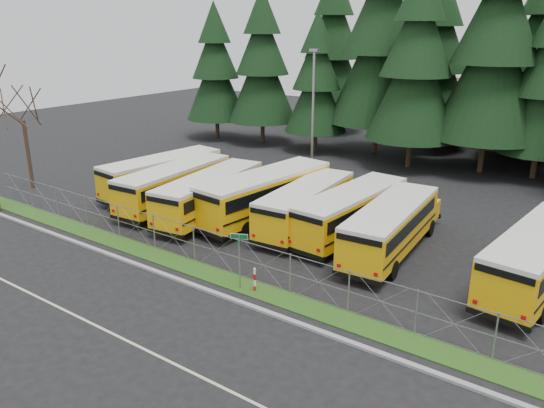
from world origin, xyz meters
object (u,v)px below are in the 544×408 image
(bus_1, at_px, (178,186))
(light_standard, at_px, (313,111))
(bus_3, at_px, (270,196))
(street_sign, at_px, (239,249))
(bus_2, at_px, (214,195))
(bus_6, at_px, (393,228))
(bus_0, at_px, (167,176))
(bus_east, at_px, (539,259))
(bus_4, at_px, (309,206))
(bus_5, at_px, (354,213))
(striped_bollard, at_px, (255,280))

(bus_1, height_order, light_standard, light_standard)
(bus_3, xyz_separation_m, street_sign, (4.47, -8.66, 0.49))
(bus_2, distance_m, bus_6, 11.82)
(bus_0, relative_size, bus_east, 0.98)
(bus_1, xyz_separation_m, bus_east, (22.30, 1.14, 0.04))
(bus_0, relative_size, bus_2, 1.00)
(bus_0, height_order, bus_1, bus_0)
(bus_4, xyz_separation_m, bus_6, (5.70, -0.59, 0.04))
(bus_5, height_order, light_standard, light_standard)
(bus_6, bearing_deg, bus_4, 169.90)
(street_sign, bearing_deg, bus_1, 147.11)
(bus_east, xyz_separation_m, light_standard, (-18.25, 9.65, 4.04))
(bus_3, distance_m, bus_4, 2.86)
(street_sign, distance_m, striped_bollard, 1.61)
(bus_1, distance_m, bus_east, 22.33)
(bus_1, height_order, bus_5, bus_1)
(bus_6, bearing_deg, bus_0, 174.78)
(bus_0, distance_m, bus_3, 9.10)
(bus_3, bearing_deg, striped_bollard, -51.99)
(bus_6, bearing_deg, bus_east, -3.36)
(light_standard, bearing_deg, bus_5, -46.92)
(bus_2, xyz_separation_m, street_sign, (7.68, -6.93, 0.61))
(street_sign, height_order, light_standard, light_standard)
(bus_east, bearing_deg, bus_4, -176.14)
(bus_4, relative_size, bus_east, 0.94)
(striped_bollard, bearing_deg, bus_east, 37.27)
(bus_5, xyz_separation_m, bus_east, (10.05, -0.89, 0.05))
(bus_5, distance_m, bus_6, 3.01)
(bus_0, xyz_separation_m, light_standard, (6.61, 9.42, 4.07))
(striped_bollard, bearing_deg, bus_0, 149.86)
(bus_5, relative_size, street_sign, 3.83)
(light_standard, bearing_deg, bus_6, -41.47)
(bus_1, xyz_separation_m, bus_6, (15.09, 1.04, -0.01))
(bus_2, relative_size, bus_east, 0.97)
(bus_2, bearing_deg, bus_0, 158.13)
(bus_2, relative_size, street_sign, 3.87)
(bus_0, bearing_deg, bus_5, 9.27)
(bus_0, bearing_deg, bus_3, 7.78)
(bus_3, bearing_deg, bus_0, -172.40)
(striped_bollard, bearing_deg, bus_1, 149.44)
(bus_east, height_order, light_standard, light_standard)
(bus_3, relative_size, light_standard, 1.16)
(bus_0, distance_m, striped_bollard, 16.53)
(bus_5, bearing_deg, bus_1, -166.47)
(bus_5, relative_size, light_standard, 1.06)
(bus_3, relative_size, bus_east, 1.05)
(bus_1, height_order, bus_3, bus_3)
(bus_1, xyz_separation_m, bus_3, (6.54, 1.54, 0.12))
(bus_2, xyz_separation_m, striped_bollard, (8.38, -6.72, -0.82))
(bus_4, bearing_deg, light_standard, 115.74)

